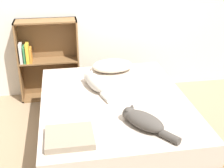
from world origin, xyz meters
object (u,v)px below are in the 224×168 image
(bed, at_px, (114,123))
(pillow, at_px, (112,66))
(cat_dark, at_px, (143,120))
(cat_light, at_px, (94,82))
(bookshelf, at_px, (47,59))

(bed, xyz_separation_m, pillow, (0.10, 0.72, 0.34))
(pillow, relative_size, cat_dark, 0.93)
(cat_light, xyz_separation_m, cat_dark, (0.31, -0.81, -0.01))
(bed, distance_m, cat_dark, 0.64)
(bed, relative_size, pillow, 3.82)
(bed, relative_size, cat_dark, 3.56)
(bed, distance_m, cat_light, 0.47)
(cat_light, bearing_deg, bookshelf, 11.97)
(bookshelf, bearing_deg, bed, -61.78)
(pillow, height_order, cat_dark, cat_dark)
(bed, xyz_separation_m, cat_light, (-0.16, 0.28, 0.35))
(cat_dark, bearing_deg, pillow, -33.08)
(bed, xyz_separation_m, cat_dark, (0.15, -0.53, 0.34))
(bed, relative_size, cat_light, 3.18)
(bed, bearing_deg, bookshelf, 118.22)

